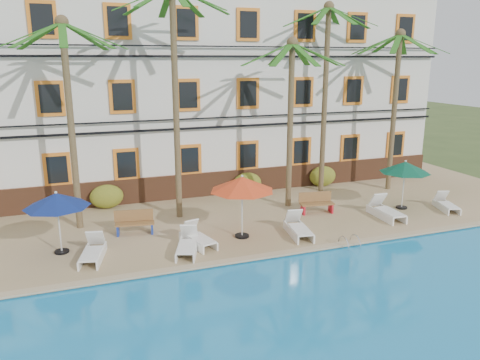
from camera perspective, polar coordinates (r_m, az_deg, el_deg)
name	(u,v)px	position (r m, az deg, el deg)	size (l,w,h in m)	color
ground	(276,250)	(17.58, 4.45, -8.55)	(100.00, 100.00, 0.00)	#384C23
pool_deck	(232,208)	(21.89, -0.94, -3.44)	(30.00, 12.00, 0.25)	tan
swimming_pool	(400,358)	(12.29, 18.89, -19.83)	(26.00, 12.00, 0.20)	#1A84C6
pool_coping	(287,253)	(16.72, 5.75, -8.79)	(30.00, 0.35, 0.06)	tan
hotel_building	(202,88)	(25.63, -4.70, 11.12)	(25.40, 6.44, 10.22)	silver
palm_a	(68,96)	(19.09, -20.19, 9.60)	(4.63, 4.63, 8.19)	brown
palm_b	(175,74)	(19.44, -7.96, 12.71)	(4.63, 4.63, 9.58)	brown
palm_c	(291,99)	(21.00, 6.22, 9.76)	(4.63, 4.63, 7.56)	brown
palm_d	(326,75)	(23.79, 10.43, 12.53)	(4.63, 4.63, 9.29)	brown
palm_e	(396,88)	(25.04, 18.48, 10.54)	(4.63, 4.63, 8.07)	brown
shrub_left	(107,197)	(22.17, -15.94, -1.95)	(1.50, 0.90, 1.10)	#245418
shrub_mid	(247,183)	(23.58, 0.87, -0.41)	(1.50, 0.90, 1.10)	#245418
shrub_right	(323,176)	(25.40, 10.03, 0.46)	(1.50, 0.90, 1.10)	#245418
umbrella_blue	(57,201)	(17.25, -21.45, -2.34)	(2.25, 2.25, 2.26)	black
umbrella_red	(242,184)	(17.45, 0.25, -0.51)	(2.46, 2.46, 2.46)	black
umbrella_green	(405,167)	(22.22, 19.48, 1.45)	(2.25, 2.25, 2.26)	black
lounger_a	(93,251)	(16.85, -17.51, -8.31)	(1.06, 1.93, 0.86)	white
lounger_b	(188,244)	(16.75, -6.41, -7.81)	(1.25, 1.97, 0.88)	white
lounger_c	(197,237)	(17.36, -5.21, -7.00)	(1.08, 1.90, 0.85)	white
lounger_d	(298,228)	(18.34, 7.09, -5.80)	(0.97, 1.99, 0.90)	white
lounger_e	(386,211)	(21.11, 17.33, -3.57)	(0.82, 2.05, 0.95)	white
lounger_f	(446,204)	(23.16, 23.81, -2.72)	(1.08, 1.77, 0.79)	white
bench_left	(135,222)	(18.76, -12.70, -5.00)	(1.56, 0.72, 0.93)	olive
bench_right	(317,202)	(21.00, 9.31, -2.72)	(1.55, 0.70, 0.93)	olive
pool_ladder	(349,245)	(17.80, 13.19, -7.73)	(0.54, 0.74, 0.74)	silver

